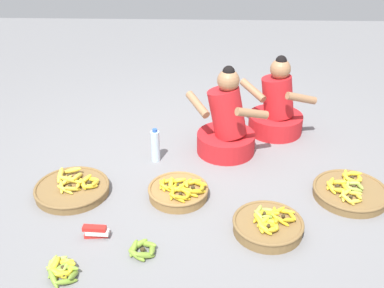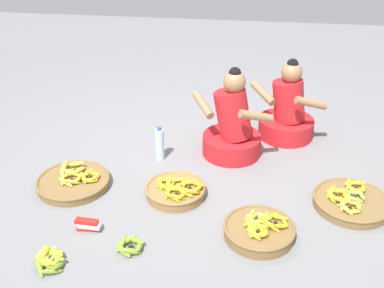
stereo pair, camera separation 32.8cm
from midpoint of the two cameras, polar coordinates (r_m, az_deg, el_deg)
ground_plane at (r=3.97m, az=2.77°, el=-3.07°), size 10.00×10.00×0.00m
vendor_woman_front at (r=4.08m, az=7.26°, el=1.96°), size 0.72×0.55×0.81m
vendor_woman_behind at (r=4.49m, az=13.69°, el=3.70°), size 0.70×0.55×0.77m
banana_basket_mid_left at (r=3.28m, az=11.18°, el=-10.39°), size 0.50×0.50×0.16m
banana_basket_near_vendor at (r=3.75m, az=21.39°, el=-6.65°), size 0.57×0.57×0.14m
banana_basket_near_bicycle at (r=3.80m, az=-11.96°, el=-4.58°), size 0.58×0.58×0.15m
banana_basket_back_right at (r=3.60m, az=0.65°, el=-5.76°), size 0.47×0.47×0.16m
loose_bananas_mid_right at (r=3.15m, az=-4.62°, el=-12.42°), size 0.21×0.22×0.09m
loose_bananas_front_left at (r=3.14m, az=-14.21°, el=-13.66°), size 0.24×0.27×0.09m
water_bottle at (r=4.03m, az=-1.66°, el=-0.07°), size 0.08×0.08×0.31m
packet_carton_stack at (r=3.32m, az=-9.87°, el=-9.87°), size 0.18×0.07×0.09m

